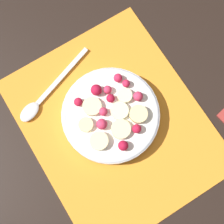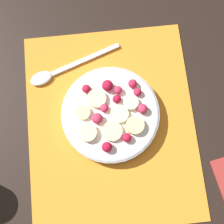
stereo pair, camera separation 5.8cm
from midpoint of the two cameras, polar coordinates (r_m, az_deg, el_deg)
ground_plane at (r=0.61m, az=-2.12°, el=-2.79°), size 3.00×3.00×0.00m
placemat at (r=0.61m, az=-2.13°, el=-2.74°), size 0.40×0.33×0.01m
fruit_bowl at (r=0.59m, az=-2.70°, el=-0.99°), size 0.19×0.19×0.05m
spoon at (r=0.64m, az=-15.30°, el=1.75°), size 0.08×0.19×0.01m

